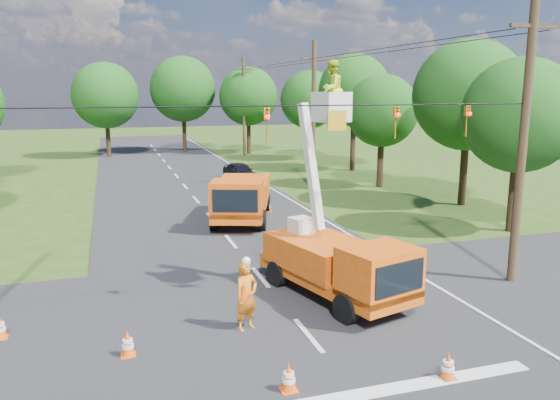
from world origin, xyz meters
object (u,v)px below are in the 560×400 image
object	(u,v)px
traffic_cone_1	(448,366)
traffic_cone_0	(289,377)
traffic_cone_4	(0,327)
pole_right_far	(244,106)
tree_right_d	(354,91)
tree_right_a	(520,116)
tree_right_c	(382,111)
tree_right_e	(309,100)
pole_right_near	(523,139)
tree_far_b	(183,89)
ground_worker	(246,296)
pole_right_mid	(313,114)
traffic_cone_2	(270,255)
tree_far_c	(248,96)
tree_far_a	(105,95)
traffic_cone_3	(128,344)
bucket_truck	(337,250)
traffic_cone_6	(268,206)
second_truck	(242,197)
tree_right_b	(469,95)

from	to	relation	value
traffic_cone_1	traffic_cone_0	bearing A→B (deg)	170.54
traffic_cone_4	pole_right_far	world-z (taller)	pole_right_far
traffic_cone_0	tree_right_d	world-z (taller)	tree_right_d
traffic_cone_4	tree_right_a	size ratio (longest dim) A/B	0.09
tree_right_a	tree_right_d	xyz separation A→B (m)	(1.30, 21.00, 1.12)
tree_right_c	tree_right_e	distance (m)	16.02
traffic_cone_1	tree_right_e	bearing A→B (deg)	74.08
pole_right_near	tree_far_b	size ratio (longest dim) A/B	0.97
ground_worker	pole_right_mid	xyz separation A→B (m)	(10.02, 21.04, 4.09)
tree_far_b	pole_right_near	bearing A→B (deg)	-83.03
traffic_cone_2	pole_right_near	distance (m)	10.10
pole_right_near	tree_far_c	world-z (taller)	pole_right_near
traffic_cone_4	tree_far_a	xyz separation A→B (m)	(3.16, 42.60, 5.83)
traffic_cone_4	pole_right_far	bearing A→B (deg)	67.19
pole_right_far	tree_far_b	distance (m)	7.63
traffic_cone_3	traffic_cone_4	xyz separation A→B (m)	(-3.32, 2.10, 0.00)
bucket_truck	ground_worker	bearing A→B (deg)	-172.61
tree_far_b	tree_far_a	bearing A→B (deg)	-165.96
traffic_cone_4	pole_right_near	size ratio (longest dim) A/B	0.07
tree_right_e	tree_far_c	bearing A→B (deg)	121.56
traffic_cone_1	traffic_cone_6	distance (m)	18.64
tree_right_e	second_truck	bearing A→B (deg)	-118.02
bucket_truck	traffic_cone_4	size ratio (longest dim) A/B	10.80
traffic_cone_4	pole_right_mid	world-z (taller)	pole_right_mid
tree_right_a	tree_far_b	size ratio (longest dim) A/B	0.80
pole_right_mid	tree_right_e	size ratio (longest dim) A/B	1.16
tree_right_a	traffic_cone_1	bearing A→B (deg)	-134.99
tree_right_b	tree_right_c	distance (m)	7.31
traffic_cone_4	tree_far_b	distance (m)	46.42
traffic_cone_6	tree_far_c	size ratio (longest dim) A/B	0.08
second_truck	tree_right_e	bearing A→B (deg)	81.12
tree_far_a	traffic_cone_3	bearing A→B (deg)	-89.79
traffic_cone_3	tree_right_d	size ratio (longest dim) A/B	0.07
traffic_cone_0	traffic_cone_6	world-z (taller)	same
ground_worker	traffic_cone_2	world-z (taller)	ground_worker
tree_right_c	tree_far_c	bearing A→B (deg)	99.14
traffic_cone_1	pole_right_far	bearing A→B (deg)	82.24
second_truck	pole_right_mid	xyz separation A→B (m)	(7.08, 8.27, 3.80)
ground_worker	pole_right_mid	distance (m)	23.66
bucket_truck	traffic_cone_4	xyz separation A→B (m)	(-10.05, -0.02, -1.29)
traffic_cone_6	pole_right_mid	distance (m)	9.59
traffic_cone_2	tree_far_c	world-z (taller)	tree_far_c
tree_right_a	tree_right_e	bearing A→B (deg)	89.41
traffic_cone_4	traffic_cone_2	bearing A→B (deg)	24.83
bucket_truck	tree_right_a	xyz separation A→B (m)	(11.61, 5.58, 3.92)
traffic_cone_2	traffic_cone_4	world-z (taller)	same
traffic_cone_6	pole_right_near	size ratio (longest dim) A/B	0.07
tree_right_b	tree_right_e	xyz separation A→B (m)	(-1.20, 23.00, -0.62)
traffic_cone_1	tree_right_e	distance (m)	42.11
ground_worker	tree_right_a	distance (m)	17.20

